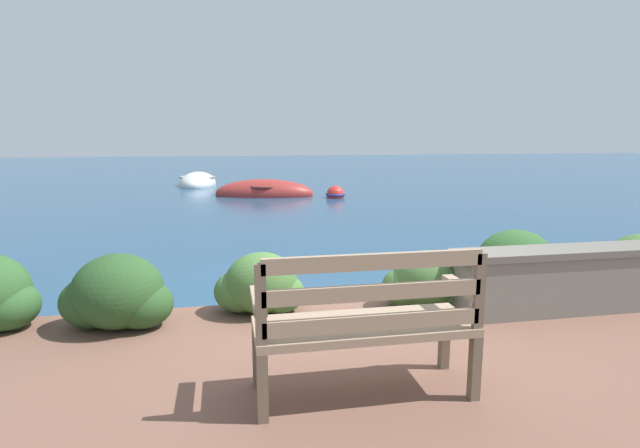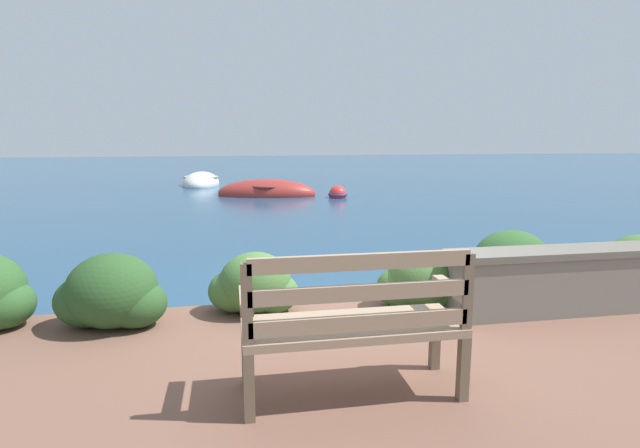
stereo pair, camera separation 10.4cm
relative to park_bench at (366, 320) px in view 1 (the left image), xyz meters
The scene contains 11 objects.
ground_plane 2.00m from the park_bench, 79.78° to the left, with size 80.00×80.00×0.00m.
park_bench is the anchor object (origin of this frame).
stone_wall 2.39m from the park_bench, 27.57° to the left, with size 2.00×0.39×0.58m.
hedge_clump_left 2.23m from the park_bench, 139.44° to the left, with size 0.91×0.65×0.62m.
hedge_clump_centre 1.69m from the park_bench, 108.03° to the left, with size 0.80×0.58×0.55m.
hedge_clump_right 1.76m from the park_bench, 55.69° to the left, with size 0.78×0.56×0.53m.
hedge_clump_far_right 2.56m from the park_bench, 39.24° to the left, with size 0.96×0.69×0.65m.
hedge_clump_extra 3.50m from the park_bench, 23.29° to the left, with size 0.90×0.65×0.61m.
rowboat_nearest 12.14m from the park_bench, 88.31° to the left, with size 3.09×1.69×0.87m.
rowboat_mid 15.83m from the park_bench, 96.29° to the left, with size 1.54×2.50×0.85m.
mooring_buoy 11.56m from the park_bench, 78.25° to the left, with size 0.57×0.57×0.52m.
Camera 1 is at (-1.13, -4.54, 1.78)m, focal length 28.00 mm.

